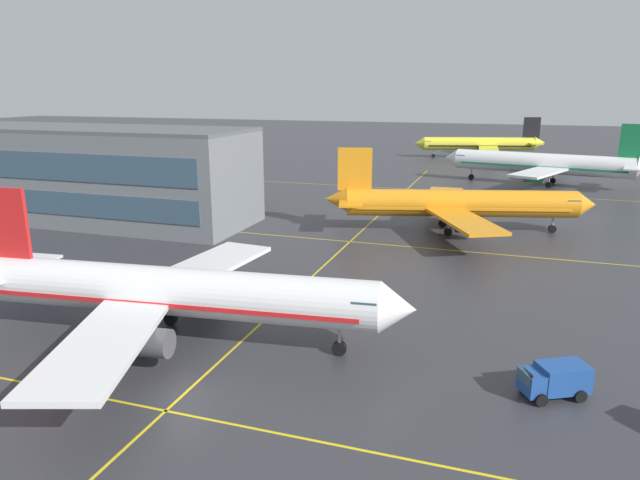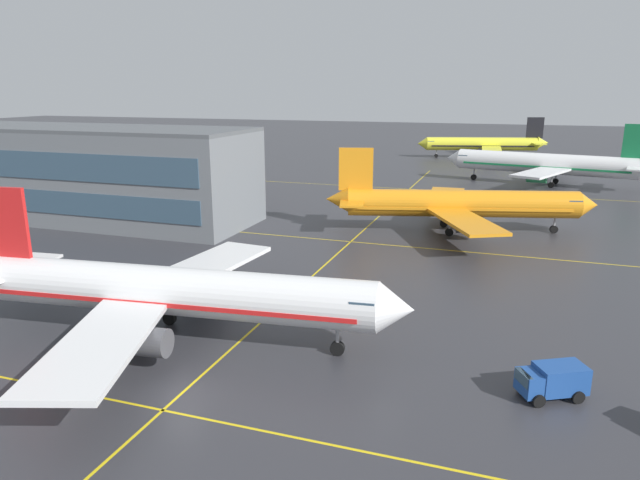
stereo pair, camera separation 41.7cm
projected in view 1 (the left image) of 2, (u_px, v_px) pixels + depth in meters
name	position (u px, v px, depth m)	size (l,w,h in m)	color
ground_plane	(184.00, 394.00, 35.81)	(600.00, 600.00, 0.00)	#333338
airliner_front_gate	(170.00, 292.00, 42.73)	(36.34, 31.14, 11.29)	white
airliner_second_row	(457.00, 204.00, 75.70)	(35.24, 30.03, 11.11)	orange
airliner_third_row	(544.00, 164.00, 112.36)	(39.71, 33.77, 12.39)	white
airliner_far_left_stand	(480.00, 144.00, 157.28)	(35.07, 29.89, 11.07)	yellow
taxiway_markings	(350.00, 242.00, 71.53)	(133.31, 135.18, 0.01)	yellow
service_truck_catering	(554.00, 379.00, 35.33)	(4.49, 3.61, 2.10)	#1E4793
terminal_building	(1.00, 169.00, 87.59)	(80.99, 15.68, 13.34)	slate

